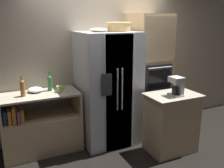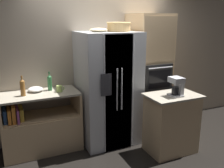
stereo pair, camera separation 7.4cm
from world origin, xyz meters
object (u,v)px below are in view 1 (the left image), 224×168
Objects in this scene: wall_oven at (148,74)px; bottle_tall at (23,88)px; mug at (59,89)px; coffee_maker at (177,85)px; refrigerator at (108,88)px; mixing_bowl at (35,90)px; fruit_bowl at (98,30)px; wicker_basket at (119,26)px; bottle_short at (49,83)px.

bottle_tall is at bearing -179.69° from wall_oven.
bottle_tall is 0.54m from mug.
coffee_maker is (1.53, -0.88, 0.09)m from mug.
refrigerator is 1.15m from mixing_bowl.
coffee_maker is (0.91, -0.80, -0.78)m from fruit_bowl.
refrigerator is at bearing -4.73° from mug.
fruit_bowl is at bearing -173.94° from wall_oven.
fruit_bowl reaches higher than refrigerator.
wicker_basket is 1.27m from coffee_maker.
wicker_basket is (0.17, -0.04, 0.99)m from refrigerator.
refrigerator is 4.82× the size of wicker_basket.
wicker_basket is 1.62m from mixing_bowl.
wicker_basket is 0.34m from fruit_bowl.
bottle_tall is 0.43m from bottle_short.
wall_oven is 7.48× the size of coffee_maker.
mug is at bearing -179.23° from wall_oven.
coffee_maker is (2.06, -0.89, 0.01)m from bottle_tall.
mixing_bowl is at bearing 177.65° from bottle_short.
fruit_bowl is at bearing -7.61° from mug.
bottle_tall is (-1.15, 0.09, -0.79)m from fruit_bowl.
wicker_basket is at bearing -12.84° from bottle_short.
mug is (-0.96, 0.10, -0.92)m from wicker_basket.
mixing_bowl is (-1.30, 0.25, -0.93)m from wicker_basket.
refrigerator is 14.85× the size of mug.
bottle_short is at bearing 129.12° from mug.
wall_oven is at bearing -3.85° from mixing_bowl.
mug is at bearing 172.39° from fruit_bowl.
bottle_tall reaches higher than bottle_short.
wicker_basket reaches higher than coffee_maker.
bottle_tall is 2.24m from coffee_maker.
bottle_tall is 1.07× the size of coffee_maker.
refrigerator is 1.01m from wicker_basket.
mixing_bowl is at bearing 166.20° from fruit_bowl.
wall_oven is 1.73m from bottle_short.
bottle_short reaches higher than mixing_bowl.
wall_oven reaches higher than coffee_maker.
bottle_short is 2.41× the size of mug.
wall_oven is at bearing 6.06° from fruit_bowl.
bottle_tall is at bearing 175.38° from fruit_bowl.
wicker_basket is 3.08× the size of mug.
wall_oven is 1.08m from wicker_basket.
bottle_tall is at bearing -162.06° from bottle_short.
fruit_bowl is 1.00× the size of coffee_maker.
bottle_tall is at bearing 176.73° from refrigerator.
wicker_basket is 1.35× the size of coffee_maker.
bottle_short is (-0.74, 0.23, -0.80)m from fruit_bowl.
wall_oven reaches higher than mug.
mug is 0.44× the size of coffee_maker.
bottle_tall is 1.33× the size of mixing_bowl.
mixing_bowl is at bearing 150.98° from coffee_maker.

